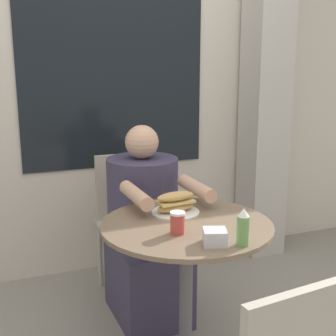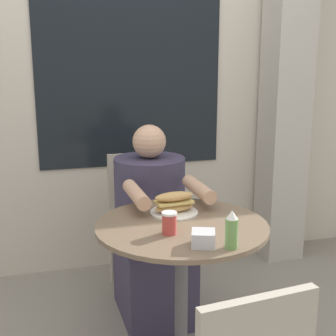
# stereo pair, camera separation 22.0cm
# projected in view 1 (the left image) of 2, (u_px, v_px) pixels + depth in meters

# --- Properties ---
(storefront_wall) EXTENTS (8.00, 0.09, 2.80)m
(storefront_wall) POSITION_uv_depth(u_px,v_px,m) (106.00, 67.00, 3.11)
(storefront_wall) COLOR beige
(storefront_wall) RESTS_ON ground_plane
(lattice_pillar) EXTENTS (0.28, 0.28, 2.40)m
(lattice_pillar) POSITION_uv_depth(u_px,v_px,m) (265.00, 95.00, 3.38)
(lattice_pillar) COLOR #B2ADA3
(lattice_pillar) RESTS_ON ground_plane
(cafe_table) EXTENTS (0.76, 0.76, 0.76)m
(cafe_table) POSITION_uv_depth(u_px,v_px,m) (186.00, 265.00, 2.10)
(cafe_table) COLOR brown
(cafe_table) RESTS_ON ground_plane
(diner_chair) EXTENTS (0.39, 0.39, 0.87)m
(diner_chair) POSITION_uv_depth(u_px,v_px,m) (127.00, 210.00, 2.96)
(diner_chair) COLOR #ADA393
(diner_chair) RESTS_ON ground_plane
(seated_diner) EXTENTS (0.40, 0.72, 1.11)m
(seated_diner) POSITION_uv_depth(u_px,v_px,m) (146.00, 238.00, 2.65)
(seated_diner) COLOR #38334C
(seated_diner) RESTS_ON ground_plane
(sandwich_on_plate) EXTENTS (0.22, 0.22, 0.10)m
(sandwich_on_plate) POSITION_uv_depth(u_px,v_px,m) (176.00, 204.00, 2.17)
(sandwich_on_plate) COLOR white
(sandwich_on_plate) RESTS_ON cafe_table
(drink_cup) EXTENTS (0.06, 0.06, 0.09)m
(drink_cup) POSITION_uv_depth(u_px,v_px,m) (178.00, 223.00, 1.92)
(drink_cup) COLOR #B73D38
(drink_cup) RESTS_ON cafe_table
(napkin_box) EXTENTS (0.12, 0.12, 0.06)m
(napkin_box) POSITION_uv_depth(u_px,v_px,m) (215.00, 237.00, 1.81)
(napkin_box) COLOR silver
(napkin_box) RESTS_ON cafe_table
(condiment_bottle) EXTENTS (0.05, 0.05, 0.15)m
(condiment_bottle) POSITION_uv_depth(u_px,v_px,m) (243.00, 227.00, 1.79)
(condiment_bottle) COLOR #66934C
(condiment_bottle) RESTS_ON cafe_table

